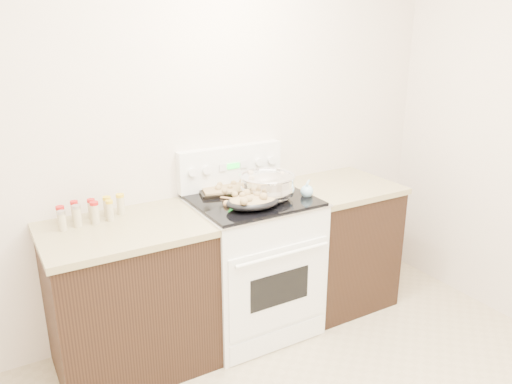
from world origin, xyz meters
TOP-DOWN VIEW (x-y plane):
  - room_shell at (0.00, 0.00)m, footprint 4.10×3.60m
  - counter_left at (-0.48, 1.43)m, footprint 0.93×0.67m
  - counter_right at (1.08, 1.43)m, footprint 0.73×0.67m
  - kitchen_range at (0.35, 1.42)m, footprint 0.78×0.73m
  - mixing_bowl at (0.43, 1.36)m, footprint 0.43×0.43m
  - roasting_pan at (0.26, 1.26)m, footprint 0.37×0.29m
  - baking_sheet at (0.32, 1.63)m, footprint 0.50×0.41m
  - wooden_spoon at (0.17, 1.41)m, footprint 0.19×0.23m
  - blue_ladle at (0.69, 1.29)m, footprint 0.20×0.24m
  - spice_jars at (-0.62, 1.59)m, footprint 0.40×0.15m

SIDE VIEW (x-z plane):
  - counter_left at x=-0.48m, z-range 0.00..0.92m
  - counter_right at x=1.08m, z-range 0.00..0.92m
  - kitchen_range at x=0.35m, z-range -0.12..1.10m
  - wooden_spoon at x=0.17m, z-range 0.93..0.98m
  - baking_sheet at x=0.32m, z-range 0.93..0.99m
  - blue_ladle at x=0.69m, z-range 0.93..1.03m
  - spice_jars at x=-0.62m, z-range 0.92..1.05m
  - roasting_pan at x=0.26m, z-range 0.93..1.05m
  - mixing_bowl at x=0.43m, z-range 0.92..1.13m
  - room_shell at x=0.00m, z-range 0.33..3.08m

